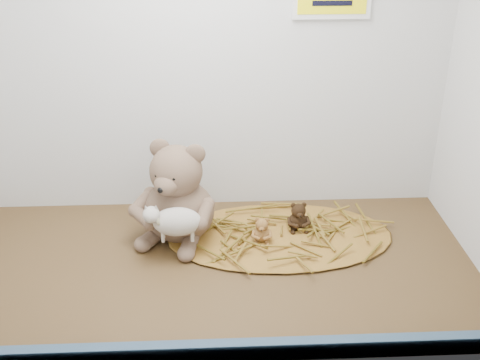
{
  "coord_description": "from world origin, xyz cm",
  "views": [
    {
      "loc": [
        2.07,
        -111.43,
        77.34
      ],
      "look_at": [
        7.59,
        3.91,
        19.54
      ],
      "focal_mm": 45.0,
      "sensor_mm": 36.0,
      "label": 1
    }
  ],
  "objects_px": {
    "main_teddy": "(178,191)",
    "mini_teddy_tan": "(262,229)",
    "toy_lamb": "(177,222)",
    "mini_teddy_brown": "(298,215)"
  },
  "relations": [
    {
      "from": "mini_teddy_tan",
      "to": "mini_teddy_brown",
      "type": "bearing_deg",
      "value": 34.74
    },
    {
      "from": "main_teddy",
      "to": "mini_teddy_tan",
      "type": "distance_m",
      "value": 0.21
    },
    {
      "from": "main_teddy",
      "to": "toy_lamb",
      "type": "distance_m",
      "value": 0.09
    },
    {
      "from": "toy_lamb",
      "to": "mini_teddy_tan",
      "type": "height_order",
      "value": "toy_lamb"
    },
    {
      "from": "main_teddy",
      "to": "mini_teddy_tan",
      "type": "relative_size",
      "value": 3.98
    },
    {
      "from": "toy_lamb",
      "to": "mini_teddy_tan",
      "type": "xyz_separation_m",
      "value": [
        0.19,
        0.05,
        -0.05
      ]
    },
    {
      "from": "main_teddy",
      "to": "mini_teddy_brown",
      "type": "relative_size",
      "value": 3.44
    },
    {
      "from": "toy_lamb",
      "to": "mini_teddy_brown",
      "type": "distance_m",
      "value": 0.31
    },
    {
      "from": "mini_teddy_tan",
      "to": "mini_teddy_brown",
      "type": "xyz_separation_m",
      "value": [
        0.09,
        0.05,
        0.0
      ]
    },
    {
      "from": "main_teddy",
      "to": "mini_teddy_tan",
      "type": "height_order",
      "value": "main_teddy"
    }
  ]
}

